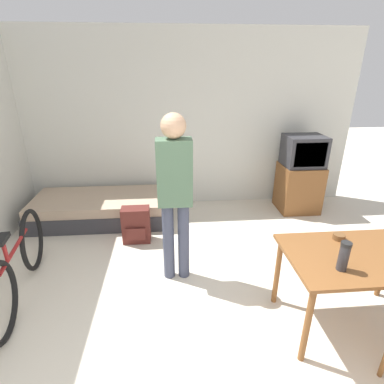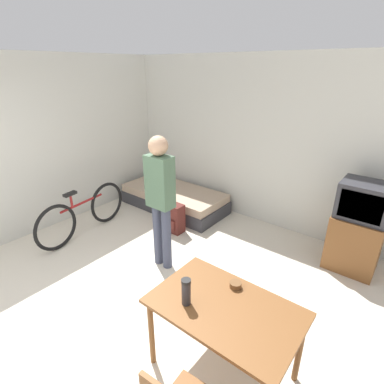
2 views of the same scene
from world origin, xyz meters
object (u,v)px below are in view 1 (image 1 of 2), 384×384
thermos_flask (344,255)px  daybed (102,208)px  person_standing (175,188)px  mate_bowl (339,237)px  bicycle (18,265)px  tv (300,175)px  dining_table (358,264)px  backpack (136,225)px

thermos_flask → daybed: bearing=133.7°
daybed → person_standing: 1.99m
mate_bowl → thermos_flask: bearing=-117.2°
bicycle → thermos_flask: thermos_flask is taller
bicycle → mate_bowl: bearing=-7.2°
tv → dining_table: tv is taller
bicycle → person_standing: bearing=6.7°
daybed → backpack: (0.58, -0.67, 0.06)m
daybed → tv: (3.07, 0.11, 0.40)m
bicycle → person_standing: 1.70m
dining_table → bicycle: (-3.02, 0.62, -0.28)m
dining_table → thermos_flask: size_ratio=5.08×
thermos_flask → backpack: bearing=134.7°
dining_table → person_standing: 1.73m
backpack → daybed: bearing=130.7°
daybed → person_standing: size_ratio=1.13×
daybed → dining_table: size_ratio=1.67×
bicycle → person_standing: size_ratio=0.95×
person_standing → tv: bearing=37.6°
mate_bowl → backpack: 2.39m
dining_table → daybed: bearing=138.9°
mate_bowl → backpack: mate_bowl is taller
bicycle → mate_bowl: mate_bowl is taller
tv → thermos_flask: size_ratio=5.12×
daybed → thermos_flask: size_ratio=8.48×
daybed → dining_table: (2.55, -2.23, 0.46)m
daybed → backpack: bearing=-49.3°
tv → thermos_flask: bearing=-107.3°
tv → person_standing: size_ratio=0.68×
bicycle → mate_bowl: size_ratio=16.44×
daybed → bicycle: (-0.47, -1.61, 0.17)m
bicycle → backpack: 1.41m
person_standing → backpack: person_standing is taller
mate_bowl → backpack: bearing=145.6°
dining_table → bicycle: bicycle is taller
thermos_flask → bicycle: bearing=164.1°
mate_bowl → bicycle: bearing=172.8°
daybed → backpack: 0.89m
mate_bowl → dining_table: bearing=-78.0°
tv → dining_table: (-0.52, -2.34, 0.06)m
tv → bicycle: size_ratio=0.71×
daybed → bicycle: bicycle is taller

